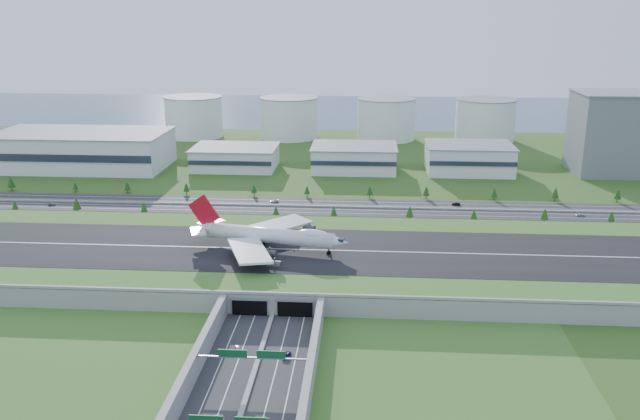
# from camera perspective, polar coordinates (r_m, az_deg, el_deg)

# --- Properties ---
(ground) EXTENTS (1200.00, 1200.00, 0.00)m
(ground) POSITION_cam_1_polar(r_m,az_deg,el_deg) (301.87, -2.71, -4.78)
(ground) COLOR #2C4B17
(ground) RESTS_ON ground
(airfield_deck) EXTENTS (520.00, 100.00, 9.20)m
(airfield_deck) POSITION_cam_1_polar(r_m,az_deg,el_deg) (300.31, -2.72, -4.06)
(airfield_deck) COLOR gray
(airfield_deck) RESTS_ON ground
(underpass_road) EXTENTS (38.80, 120.40, 8.00)m
(underpass_road) POSITION_cam_1_polar(r_m,az_deg,el_deg) (211.64, -5.93, -13.75)
(underpass_road) COLOR #28282B
(underpass_road) RESTS_ON ground
(sign_gantry_near) EXTENTS (38.70, 0.70, 9.80)m
(sign_gantry_near) POSITION_cam_1_polar(r_m,az_deg,el_deg) (213.65, -5.76, -12.34)
(sign_gantry_near) COLOR gray
(sign_gantry_near) RESTS_ON ground
(north_expressway) EXTENTS (560.00, 36.00, 0.12)m
(north_expressway) POSITION_cam_1_polar(r_m,az_deg,el_deg) (391.34, -1.10, 0.29)
(north_expressway) COLOR #28282B
(north_expressway) RESTS_ON ground
(tree_row) EXTENTS (499.77, 48.72, 8.44)m
(tree_row) POSITION_cam_1_polar(r_m,az_deg,el_deg) (389.43, -0.82, 0.90)
(tree_row) COLOR #3D2819
(tree_row) RESTS_ON ground
(hangar_west) EXTENTS (120.00, 60.00, 25.00)m
(hangar_west) POSITION_cam_1_polar(r_m,az_deg,el_deg) (516.19, -19.38, 4.79)
(hangar_west) COLOR silver
(hangar_west) RESTS_ON ground
(hangar_mid_a) EXTENTS (58.00, 42.00, 15.00)m
(hangar_mid_a) POSITION_cam_1_polar(r_m,az_deg,el_deg) (489.22, -7.14, 4.39)
(hangar_mid_a) COLOR silver
(hangar_mid_a) RESTS_ON ground
(hangar_mid_b) EXTENTS (58.00, 42.00, 17.00)m
(hangar_mid_b) POSITION_cam_1_polar(r_m,az_deg,el_deg) (479.97, 2.89, 4.39)
(hangar_mid_b) COLOR silver
(hangar_mid_b) RESTS_ON ground
(hangar_mid_c) EXTENTS (58.00, 42.00, 19.00)m
(hangar_mid_c) POSITION_cam_1_polar(r_m,az_deg,el_deg) (484.90, 12.41, 4.26)
(hangar_mid_c) COLOR silver
(hangar_mid_c) RESTS_ON ground
(office_tower) EXTENTS (46.00, 46.00, 55.00)m
(office_tower) POSITION_cam_1_polar(r_m,az_deg,el_deg) (508.97, 23.15, 5.96)
(office_tower) COLOR slate
(office_tower) RESTS_ON ground
(fuel_tank_a) EXTENTS (50.00, 50.00, 35.00)m
(fuel_tank_a) POSITION_cam_1_polar(r_m,az_deg,el_deg) (615.81, -10.58, 7.70)
(fuel_tank_a) COLOR white
(fuel_tank_a) RESTS_ON ground
(fuel_tank_b) EXTENTS (50.00, 50.00, 35.00)m
(fuel_tank_b) POSITION_cam_1_polar(r_m,az_deg,el_deg) (600.22, -2.62, 7.74)
(fuel_tank_b) COLOR white
(fuel_tank_b) RESTS_ON ground
(fuel_tank_c) EXTENTS (50.00, 50.00, 35.00)m
(fuel_tank_c) POSITION_cam_1_polar(r_m,az_deg,el_deg) (596.45, 5.59, 7.62)
(fuel_tank_c) COLOR white
(fuel_tank_c) RESTS_ON ground
(fuel_tank_d) EXTENTS (50.00, 50.00, 35.00)m
(fuel_tank_d) POSITION_cam_1_polar(r_m,az_deg,el_deg) (604.73, 13.73, 7.35)
(fuel_tank_d) COLOR white
(fuel_tank_d) RESTS_ON ground
(bay_water) EXTENTS (1200.00, 260.00, 0.06)m
(bay_water) POSITION_cam_1_polar(r_m,az_deg,el_deg) (767.70, 1.49, 8.38)
(bay_water) COLOR #354C66
(bay_water) RESTS_ON ground
(boeing_747) EXTENTS (73.31, 68.61, 22.93)m
(boeing_747) POSITION_cam_1_polar(r_m,az_deg,el_deg) (298.39, -4.43, -2.12)
(boeing_747) COLOR white
(boeing_747) RESTS_ON airfield_deck
(car_0) EXTENTS (3.17, 5.10, 1.62)m
(car_0) POSITION_cam_1_polar(r_m,az_deg,el_deg) (232.17, -6.92, -11.56)
(car_0) COLOR #AEAEB2
(car_0) RESTS_ON ground
(car_2) EXTENTS (2.76, 5.43, 1.47)m
(car_2) POSITION_cam_1_polar(r_m,az_deg,el_deg) (227.69, -2.82, -12.07)
(car_2) COLOR #0E1948
(car_2) RESTS_ON ground
(car_4) EXTENTS (4.57, 2.70, 1.46)m
(car_4) POSITION_cam_1_polar(r_m,az_deg,el_deg) (423.27, -21.64, 0.47)
(car_4) COLOR slate
(car_4) RESTS_ON ground
(car_5) EXTENTS (5.18, 2.68, 1.63)m
(car_5) POSITION_cam_1_polar(r_m,az_deg,el_deg) (401.28, 11.39, 0.51)
(car_5) COLOR black
(car_5) RESTS_ON ground
(car_6) EXTENTS (5.10, 2.79, 1.35)m
(car_6) POSITION_cam_1_polar(r_m,az_deg,el_deg) (400.21, 21.08, -0.37)
(car_6) COLOR silver
(car_6) RESTS_ON ground
(car_7) EXTENTS (5.44, 3.40, 1.47)m
(car_7) POSITION_cam_1_polar(r_m,az_deg,el_deg) (400.52, -3.87, 0.76)
(car_7) COLOR silver
(car_7) RESTS_ON ground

